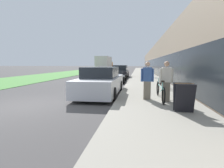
{
  "coord_description": "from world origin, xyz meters",
  "views": [
    {
      "loc": [
        4.39,
        -5.76,
        1.61
      ],
      "look_at": [
        1.71,
        12.04,
        -0.5
      ],
      "focal_mm": 28.0,
      "sensor_mm": 36.0,
      "label": 1
    }
  ],
  "objects_px": {
    "person_bystander": "(147,80)",
    "sandwich_board_sign": "(184,97)",
    "person_rider": "(166,81)",
    "tandem_bicycle": "(160,91)",
    "bike_rack_hoop": "(164,80)",
    "parked_sedan_curbside": "(101,82)",
    "cruiser_bike_nearest": "(161,80)",
    "parked_sedan_far": "(120,72)",
    "moving_truck": "(104,64)",
    "vintage_roadster_curbside": "(115,77)"
  },
  "relations": [
    {
      "from": "person_rider",
      "to": "cruiser_bike_nearest",
      "type": "height_order",
      "value": "person_rider"
    },
    {
      "from": "person_bystander",
      "to": "parked_sedan_curbside",
      "type": "xyz_separation_m",
      "value": [
        -2.27,
        1.4,
        -0.24
      ]
    },
    {
      "from": "person_rider",
      "to": "bike_rack_hoop",
      "type": "xyz_separation_m",
      "value": [
        0.41,
        3.58,
        -0.28
      ]
    },
    {
      "from": "person_bystander",
      "to": "parked_sedan_curbside",
      "type": "height_order",
      "value": "person_bystander"
    },
    {
      "from": "tandem_bicycle",
      "to": "parked_sedan_far",
      "type": "bearing_deg",
      "value": 103.18
    },
    {
      "from": "vintage_roadster_curbside",
      "to": "parked_sedan_far",
      "type": "relative_size",
      "value": 1.05
    },
    {
      "from": "person_bystander",
      "to": "sandwich_board_sign",
      "type": "distance_m",
      "value": 2.08
    },
    {
      "from": "tandem_bicycle",
      "to": "parked_sedan_curbside",
      "type": "xyz_separation_m",
      "value": [
        -2.82,
        1.35,
        0.18
      ]
    },
    {
      "from": "person_bystander",
      "to": "sandwich_board_sign",
      "type": "xyz_separation_m",
      "value": [
        1.04,
        -1.77,
        -0.34
      ]
    },
    {
      "from": "sandwich_board_sign",
      "to": "moving_truck",
      "type": "bearing_deg",
      "value": 105.96
    },
    {
      "from": "person_rider",
      "to": "moving_truck",
      "type": "bearing_deg",
      "value": 106.19
    },
    {
      "from": "parked_sedan_curbside",
      "to": "moving_truck",
      "type": "height_order",
      "value": "moving_truck"
    },
    {
      "from": "tandem_bicycle",
      "to": "moving_truck",
      "type": "distance_m",
      "value": 26.67
    },
    {
      "from": "bike_rack_hoop",
      "to": "parked_sedan_far",
      "type": "distance_m",
      "value": 10.32
    },
    {
      "from": "parked_sedan_curbside",
      "to": "sandwich_board_sign",
      "type": "bearing_deg",
      "value": -43.79
    },
    {
      "from": "moving_truck",
      "to": "bike_rack_hoop",
      "type": "bearing_deg",
      "value": -70.45
    },
    {
      "from": "tandem_bicycle",
      "to": "vintage_roadster_curbside",
      "type": "distance_m",
      "value": 8.12
    },
    {
      "from": "tandem_bicycle",
      "to": "bike_rack_hoop",
      "type": "distance_m",
      "value": 3.3
    },
    {
      "from": "person_bystander",
      "to": "vintage_roadster_curbside",
      "type": "xyz_separation_m",
      "value": [
        -2.34,
        7.63,
        -0.48
      ]
    },
    {
      "from": "bike_rack_hoop",
      "to": "sandwich_board_sign",
      "type": "xyz_separation_m",
      "value": [
        -0.1,
        -5.06,
        -0.06
      ]
    },
    {
      "from": "sandwich_board_sign",
      "to": "bike_rack_hoop",
      "type": "bearing_deg",
      "value": 88.92
    },
    {
      "from": "parked_sedan_far",
      "to": "moving_truck",
      "type": "distance_m",
      "value": 13.45
    },
    {
      "from": "person_bystander",
      "to": "moving_truck",
      "type": "height_order",
      "value": "moving_truck"
    },
    {
      "from": "sandwich_board_sign",
      "to": "moving_truck",
      "type": "xyz_separation_m",
      "value": [
        -7.85,
        27.43,
        0.91
      ]
    },
    {
      "from": "tandem_bicycle",
      "to": "moving_truck",
      "type": "relative_size",
      "value": 0.35
    },
    {
      "from": "parked_sedan_far",
      "to": "person_rider",
      "type": "bearing_deg",
      "value": -76.45
    },
    {
      "from": "person_rider",
      "to": "parked_sedan_curbside",
      "type": "distance_m",
      "value": 3.44
    },
    {
      "from": "cruiser_bike_nearest",
      "to": "sandwich_board_sign",
      "type": "height_order",
      "value": "sandwich_board_sign"
    },
    {
      "from": "person_rider",
      "to": "parked_sedan_far",
      "type": "relative_size",
      "value": 0.38
    },
    {
      "from": "sandwich_board_sign",
      "to": "parked_sedan_curbside",
      "type": "xyz_separation_m",
      "value": [
        -3.3,
        3.17,
        0.1
      ]
    },
    {
      "from": "tandem_bicycle",
      "to": "sandwich_board_sign",
      "type": "relative_size",
      "value": 2.87
    },
    {
      "from": "person_bystander",
      "to": "moving_truck",
      "type": "distance_m",
      "value": 26.56
    },
    {
      "from": "bike_rack_hoop",
      "to": "moving_truck",
      "type": "relative_size",
      "value": 0.11
    },
    {
      "from": "person_rider",
      "to": "parked_sedan_far",
      "type": "xyz_separation_m",
      "value": [
        -3.19,
        13.24,
        -0.26
      ]
    },
    {
      "from": "tandem_bicycle",
      "to": "parked_sedan_far",
      "type": "xyz_separation_m",
      "value": [
        -3.02,
        12.91,
        0.17
      ]
    },
    {
      "from": "bike_rack_hoop",
      "to": "vintage_roadster_curbside",
      "type": "height_order",
      "value": "vintage_roadster_curbside"
    },
    {
      "from": "parked_sedan_far",
      "to": "moving_truck",
      "type": "relative_size",
      "value": 0.57
    },
    {
      "from": "parked_sedan_curbside",
      "to": "moving_truck",
      "type": "bearing_deg",
      "value": 100.61
    },
    {
      "from": "person_bystander",
      "to": "parked_sedan_curbside",
      "type": "distance_m",
      "value": 2.67
    },
    {
      "from": "sandwich_board_sign",
      "to": "parked_sedan_far",
      "type": "relative_size",
      "value": 0.22
    },
    {
      "from": "moving_truck",
      "to": "person_rider",
      "type": "bearing_deg",
      "value": -73.81
    },
    {
      "from": "person_rider",
      "to": "person_bystander",
      "type": "bearing_deg",
      "value": 158.43
    },
    {
      "from": "cruiser_bike_nearest",
      "to": "moving_truck",
      "type": "height_order",
      "value": "moving_truck"
    },
    {
      "from": "sandwich_board_sign",
      "to": "parked_sedan_curbside",
      "type": "height_order",
      "value": "parked_sedan_curbside"
    },
    {
      "from": "person_bystander",
      "to": "bike_rack_hoop",
      "type": "height_order",
      "value": "person_bystander"
    },
    {
      "from": "person_rider",
      "to": "bike_rack_hoop",
      "type": "relative_size",
      "value": 1.88
    },
    {
      "from": "sandwich_board_sign",
      "to": "parked_sedan_far",
      "type": "height_order",
      "value": "parked_sedan_far"
    },
    {
      "from": "tandem_bicycle",
      "to": "bike_rack_hoop",
      "type": "bearing_deg",
      "value": 79.87
    },
    {
      "from": "bike_rack_hoop",
      "to": "moving_truck",
      "type": "xyz_separation_m",
      "value": [
        -7.94,
        22.37,
        0.85
      ]
    },
    {
      "from": "bike_rack_hoop",
      "to": "cruiser_bike_nearest",
      "type": "distance_m",
      "value": 1.27
    }
  ]
}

